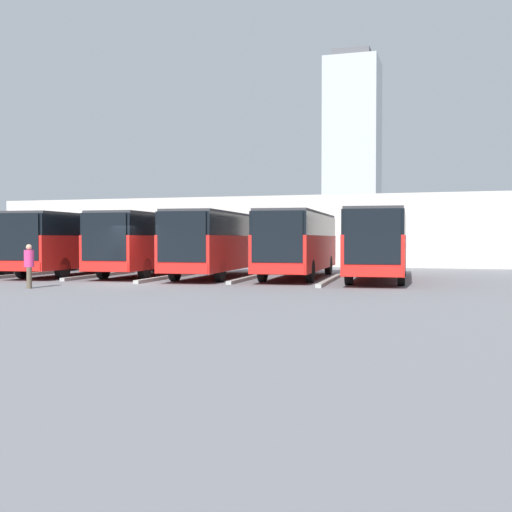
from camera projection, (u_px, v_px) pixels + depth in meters
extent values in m
plane|color=slate|center=(133.00, 283.00, 27.59)|extent=(600.00, 600.00, 0.00)
cube|color=red|center=(379.00, 253.00, 29.62)|extent=(3.11, 10.70, 1.63)
cube|color=black|center=(379.00, 225.00, 29.59)|extent=(3.06, 10.54, 1.00)
cube|color=black|center=(372.00, 236.00, 24.45)|extent=(2.14, 0.18, 2.13)
cube|color=red|center=(372.00, 272.00, 24.48)|extent=(2.31, 0.21, 0.40)
cube|color=#333338|center=(379.00, 212.00, 29.57)|extent=(2.99, 10.27, 0.12)
cylinder|color=black|center=(401.00, 273.00, 26.21)|extent=(0.37, 1.04, 1.02)
cylinder|color=black|center=(349.00, 273.00, 26.71)|extent=(0.37, 1.04, 1.02)
cylinder|color=black|center=(403.00, 267.00, 32.58)|extent=(0.37, 1.04, 1.02)
cylinder|color=black|center=(360.00, 266.00, 33.08)|extent=(0.37, 1.04, 1.02)
cube|color=#9E9E99|center=(330.00, 280.00, 28.72)|extent=(0.74, 7.67, 0.15)
cube|color=red|center=(299.00, 252.00, 31.42)|extent=(3.11, 10.70, 1.63)
cube|color=black|center=(299.00, 225.00, 31.38)|extent=(3.06, 10.54, 1.00)
cube|color=black|center=(277.00, 237.00, 26.25)|extent=(2.14, 0.18, 2.13)
cube|color=red|center=(277.00, 269.00, 26.28)|extent=(2.31, 0.21, 0.40)
cube|color=#333338|center=(299.00, 214.00, 31.37)|extent=(2.99, 10.27, 0.12)
cylinder|color=black|center=(310.00, 271.00, 28.00)|extent=(0.37, 1.04, 1.02)
cylinder|color=black|center=(263.00, 271.00, 28.50)|extent=(0.37, 1.04, 1.02)
cylinder|color=black|center=(328.00, 265.00, 34.37)|extent=(0.37, 1.04, 1.02)
cylinder|color=black|center=(289.00, 265.00, 34.87)|extent=(0.37, 1.04, 1.02)
cube|color=#9E9E99|center=(250.00, 278.00, 30.52)|extent=(0.74, 7.67, 0.15)
cube|color=red|center=(218.00, 252.00, 31.93)|extent=(3.11, 10.70, 1.63)
cube|color=black|center=(218.00, 226.00, 31.89)|extent=(3.06, 10.54, 1.00)
cube|color=black|center=(181.00, 237.00, 26.76)|extent=(2.14, 0.18, 2.13)
cube|color=red|center=(181.00, 269.00, 26.79)|extent=(2.31, 0.21, 0.40)
cube|color=#333338|center=(218.00, 214.00, 31.88)|extent=(2.99, 10.27, 0.12)
cylinder|color=black|center=(220.00, 271.00, 28.52)|extent=(0.37, 1.04, 1.02)
cylinder|color=black|center=(175.00, 270.00, 29.01)|extent=(0.37, 1.04, 1.02)
cylinder|color=black|center=(254.00, 265.00, 34.88)|extent=(0.37, 1.04, 1.02)
cylinder|color=black|center=(217.00, 264.00, 35.38)|extent=(0.37, 1.04, 1.02)
cube|color=#9E9E99|center=(169.00, 277.00, 31.03)|extent=(0.74, 7.67, 0.15)
cube|color=red|center=(151.00, 251.00, 33.55)|extent=(3.11, 10.70, 1.63)
cube|color=black|center=(151.00, 226.00, 33.51)|extent=(3.06, 10.54, 1.00)
cube|color=black|center=(104.00, 237.00, 28.38)|extent=(2.14, 0.18, 2.13)
cube|color=red|center=(104.00, 267.00, 28.41)|extent=(2.31, 0.21, 0.40)
cube|color=#333338|center=(151.00, 215.00, 33.50)|extent=(2.99, 10.27, 0.12)
cylinder|color=black|center=(145.00, 269.00, 30.14)|extent=(0.37, 1.04, 1.02)
cylinder|color=black|center=(103.00, 268.00, 30.63)|extent=(0.37, 1.04, 1.02)
cylinder|color=black|center=(191.00, 264.00, 36.51)|extent=(0.37, 1.04, 1.02)
cylinder|color=black|center=(156.00, 263.00, 37.00)|extent=(0.37, 1.04, 1.02)
cube|color=#9E9E99|center=(102.00, 275.00, 32.65)|extent=(0.74, 7.67, 0.15)
cube|color=red|center=(77.00, 251.00, 33.99)|extent=(3.11, 10.70, 1.63)
cube|color=black|center=(77.00, 226.00, 33.95)|extent=(3.06, 10.54, 1.00)
cube|color=black|center=(17.00, 237.00, 28.81)|extent=(2.14, 0.18, 2.13)
cube|color=red|center=(17.00, 267.00, 28.85)|extent=(2.31, 0.21, 0.40)
cube|color=#333338|center=(76.00, 216.00, 33.93)|extent=(2.99, 10.27, 0.12)
cylinder|color=black|center=(62.00, 268.00, 30.57)|extent=(0.37, 1.04, 1.02)
cylinder|color=black|center=(23.00, 268.00, 31.07)|extent=(0.37, 1.04, 1.02)
cylinder|color=black|center=(122.00, 263.00, 36.94)|extent=(0.37, 1.04, 1.02)
cylinder|color=black|center=(89.00, 263.00, 37.44)|extent=(0.37, 1.04, 1.02)
cube|color=#9E9E99|center=(26.00, 275.00, 33.09)|extent=(0.74, 7.67, 0.15)
cube|color=red|center=(25.00, 250.00, 36.06)|extent=(3.11, 10.70, 1.63)
cube|color=black|center=(25.00, 227.00, 36.02)|extent=(3.06, 10.54, 1.00)
cube|color=#333338|center=(25.00, 217.00, 36.01)|extent=(2.99, 10.27, 0.12)
cylinder|color=black|center=(6.00, 267.00, 32.64)|extent=(0.37, 1.04, 1.02)
cylinder|color=black|center=(72.00, 262.00, 39.01)|extent=(0.37, 1.04, 1.02)
cylinder|color=black|center=(41.00, 262.00, 39.51)|extent=(0.37, 1.04, 1.02)
cylinder|color=brown|center=(29.00, 278.00, 24.78)|extent=(0.26, 0.26, 0.83)
cylinder|color=brown|center=(29.00, 277.00, 24.98)|extent=(0.26, 0.26, 0.83)
cylinder|color=#D13375|center=(29.00, 259.00, 24.86)|extent=(0.53, 0.53, 0.66)
sphere|color=tan|center=(29.00, 247.00, 24.85)|extent=(0.23, 0.23, 0.23)
cube|color=beige|center=(283.00, 232.00, 51.79)|extent=(42.51, 13.46, 4.96)
cube|color=silver|center=(306.00, 209.00, 59.59)|extent=(42.51, 3.00, 0.24)
cylinder|color=slate|center=(474.00, 234.00, 56.31)|extent=(0.20, 0.20, 4.71)
cylinder|color=slate|center=(165.00, 235.00, 65.09)|extent=(0.20, 0.20, 4.71)
cube|color=#ADB2B7|center=(353.00, 153.00, 193.73)|extent=(15.86, 15.86, 55.68)
cube|color=#4C4C51|center=(353.00, 56.00, 192.94)|extent=(11.10, 11.10, 2.40)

